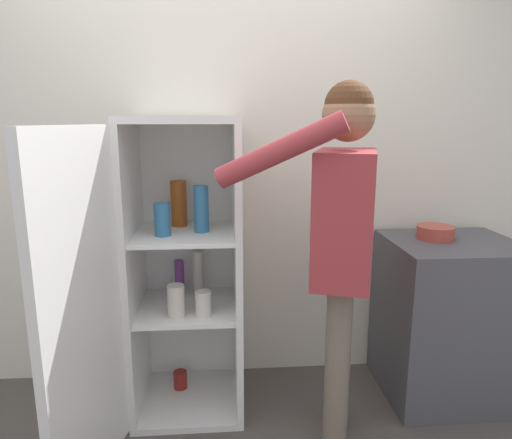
{
  "coord_description": "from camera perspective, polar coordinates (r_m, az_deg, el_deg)",
  "views": [
    {
      "loc": [
        -0.02,
        -1.73,
        1.58
      ],
      "look_at": [
        0.16,
        0.64,
        1.06
      ],
      "focal_mm": 32.0,
      "sensor_mm": 36.0,
      "label": 1
    }
  ],
  "objects": [
    {
      "name": "refrigerator",
      "position": [
        2.43,
        -10.9,
        -6.58
      ],
      "size": [
        0.78,
        1.15,
        1.6
      ],
      "color": "white",
      "rests_on": "ground_plane"
    },
    {
      "name": "bowl",
      "position": [
        2.77,
        21.52,
        -1.5
      ],
      "size": [
        0.21,
        0.21,
        0.07
      ],
      "color": "#B24738",
      "rests_on": "counter"
    },
    {
      "name": "wall_back",
      "position": [
        2.73,
        -4.01,
        5.89
      ],
      "size": [
        7.0,
        0.06,
        2.55
      ],
      "color": "silver",
      "rests_on": "ground_plane"
    },
    {
      "name": "counter",
      "position": [
        2.9,
        22.8,
        -11.34
      ],
      "size": [
        0.7,
        0.62,
        0.92
      ],
      "color": "#4C4C51",
      "rests_on": "ground_plane"
    },
    {
      "name": "person",
      "position": [
        2.13,
        10.68,
        -0.58
      ],
      "size": [
        0.79,
        0.58,
        1.75
      ],
      "color": "#726656",
      "rests_on": "ground_plane"
    }
  ]
}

